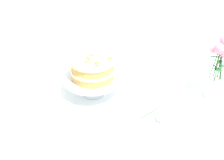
# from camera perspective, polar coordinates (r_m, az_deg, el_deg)

# --- Properties ---
(dining_table) EXTENTS (1.40, 1.00, 0.74)m
(dining_table) POSITION_cam_1_polar(r_m,az_deg,el_deg) (1.68, 2.18, -7.10)
(dining_table) COLOR white
(dining_table) RESTS_ON ground
(linen_napkin) EXTENTS (0.38, 0.38, 0.00)m
(linen_napkin) POSITION_cam_1_polar(r_m,az_deg,el_deg) (1.71, -3.16, -2.39)
(linen_napkin) COLOR white
(linen_napkin) RESTS_ON dining_table
(cake_stand) EXTENTS (0.29, 0.29, 0.10)m
(cake_stand) POSITION_cam_1_polar(r_m,az_deg,el_deg) (1.67, -3.24, -0.07)
(cake_stand) COLOR silver
(cake_stand) RESTS_ON linen_napkin
(layer_cake) EXTENTS (0.22, 0.22, 0.12)m
(layer_cake) POSITION_cam_1_polar(r_m,az_deg,el_deg) (1.63, -3.32, 2.09)
(layer_cake) COLOR tan
(layer_cake) RESTS_ON cake_stand
(flower_vase) EXTENTS (0.10, 0.09, 0.34)m
(flower_vase) POSITION_cam_1_polar(r_m,az_deg,el_deg) (1.67, 17.44, 1.60)
(flower_vase) COLOR silver
(flower_vase) RESTS_ON dining_table
(fallen_rose) EXTENTS (0.11, 0.12, 0.05)m
(fallen_rose) POSITION_cam_1_polar(r_m,az_deg,el_deg) (1.54, 8.17, -6.19)
(fallen_rose) COLOR #2D6028
(fallen_rose) RESTS_ON dining_table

